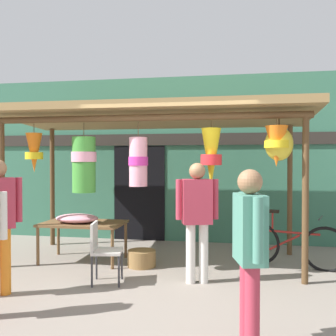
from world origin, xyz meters
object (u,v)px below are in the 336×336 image
(wicker_basket_by_table, at_px, (142,258))
(parked_bicycle, at_px, (290,245))
(folding_chair, at_px, (102,247))
(vendor_in_orange, at_px, (250,245))
(flower_heap_on_table, at_px, (78,218))
(passerby_at_right, at_px, (197,212))
(display_table, at_px, (83,226))

(wicker_basket_by_table, xyz_separation_m, parked_bicycle, (2.33, 0.41, 0.22))
(folding_chair, relative_size, vendor_in_orange, 0.52)
(flower_heap_on_table, xyz_separation_m, folding_chair, (0.78, -0.99, -0.23))
(vendor_in_orange, bearing_deg, parked_bicycle, 76.49)
(folding_chair, bearing_deg, flower_heap_on_table, 128.13)
(folding_chair, xyz_separation_m, passerby_at_right, (1.29, 0.26, 0.48))
(flower_heap_on_table, distance_m, parked_bicycle, 3.48)
(display_table, distance_m, passerby_at_right, 2.19)
(folding_chair, distance_m, parked_bicycle, 2.98)
(flower_heap_on_table, distance_m, folding_chair, 1.28)
(flower_heap_on_table, distance_m, wicker_basket_by_table, 1.27)
(flower_heap_on_table, relative_size, passerby_at_right, 0.43)
(flower_heap_on_table, relative_size, parked_bicycle, 0.43)
(display_table, xyz_separation_m, parked_bicycle, (3.37, 0.26, -0.25))
(display_table, relative_size, parked_bicycle, 0.80)
(display_table, xyz_separation_m, passerby_at_right, (2.00, -0.81, 0.38))
(flower_heap_on_table, relative_size, wicker_basket_by_table, 1.61)
(parked_bicycle, xyz_separation_m, vendor_in_orange, (-0.71, -2.94, 0.60))
(folding_chair, distance_m, wicker_basket_by_table, 1.05)
(display_table, xyz_separation_m, vendor_in_orange, (2.67, -2.68, 0.36))
(flower_heap_on_table, bearing_deg, vendor_in_orange, -43.65)
(display_table, bearing_deg, vendor_in_orange, -45.16)
(flower_heap_on_table, distance_m, vendor_in_orange, 3.79)
(wicker_basket_by_table, xyz_separation_m, passerby_at_right, (0.96, -0.66, 0.85))
(folding_chair, xyz_separation_m, vendor_in_orange, (1.95, -1.61, 0.45))
(display_table, distance_m, wicker_basket_by_table, 1.15)
(wicker_basket_by_table, bearing_deg, folding_chair, -109.83)
(display_table, bearing_deg, parked_bicycle, 4.46)
(parked_bicycle, relative_size, vendor_in_orange, 1.04)
(display_table, relative_size, folding_chair, 1.62)
(vendor_in_orange, bearing_deg, display_table, 134.84)
(display_table, height_order, wicker_basket_by_table, display_table)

